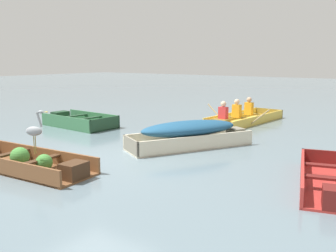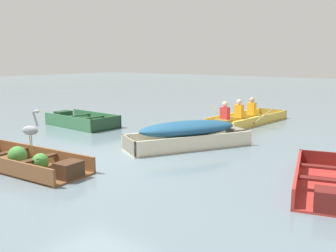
{
  "view_description": "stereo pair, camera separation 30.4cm",
  "coord_description": "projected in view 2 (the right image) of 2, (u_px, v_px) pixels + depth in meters",
  "views": [
    {
      "loc": [
        6.09,
        -5.52,
        2.21
      ],
      "look_at": [
        0.05,
        2.9,
        0.35
      ],
      "focal_mm": 40.0,
      "sensor_mm": 36.0,
      "label": 1
    },
    {
      "loc": [
        6.33,
        -5.33,
        2.21
      ],
      "look_at": [
        0.05,
        2.9,
        0.35
      ],
      "focal_mm": 40.0,
      "sensor_mm": 36.0,
      "label": 2
    }
  ],
  "objects": [
    {
      "name": "ground_plane",
      "position": [
        88.0,
        159.0,
        8.34
      ],
      "size": [
        80.0,
        80.0,
        0.0
      ],
      "primitive_type": "plane",
      "color": "slate"
    },
    {
      "name": "dinghy_wooden_brown_foreground",
      "position": [
        26.0,
        162.0,
        7.62
      ],
      "size": [
        3.22,
        1.3,
        0.43
      ],
      "color": "brown",
      "rests_on": "ground"
    },
    {
      "name": "skiff_cream_near_moored",
      "position": [
        189.0,
        132.0,
        9.44
      ],
      "size": [
        2.37,
        3.27,
        0.68
      ],
      "color": "beige",
      "rests_on": "ground"
    },
    {
      "name": "skiff_green_mid_moored",
      "position": [
        80.0,
        121.0,
        12.57
      ],
      "size": [
        2.55,
        1.34,
        0.41
      ],
      "color": "#387047",
      "rests_on": "ground"
    },
    {
      "name": "skiff_red_far_moored",
      "position": [
        330.0,
        184.0,
        6.35
      ],
      "size": [
        1.8,
        2.82,
        0.35
      ],
      "color": "#AD2D28",
      "rests_on": "ground"
    },
    {
      "name": "rowboat_yellow_with_crew",
      "position": [
        245.0,
        118.0,
        12.95
      ],
      "size": [
        2.38,
        3.71,
        0.88
      ],
      "color": "#E5BC47",
      "rests_on": "ground"
    },
    {
      "name": "heron_on_dinghy",
      "position": [
        31.0,
        129.0,
        7.12
      ],
      "size": [
        0.44,
        0.28,
        0.84
      ],
      "color": "olive",
      "rests_on": "dinghy_wooden_brown_foreground"
    }
  ]
}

